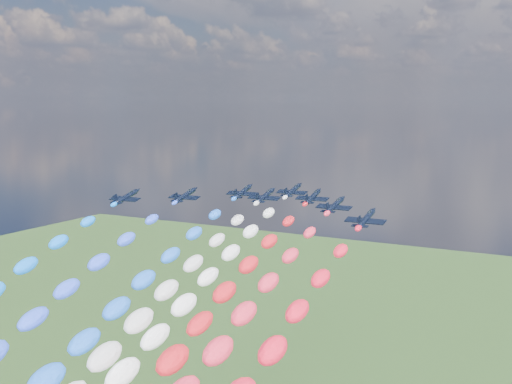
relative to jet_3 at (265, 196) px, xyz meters
The scene contains 10 objects.
jet_0 35.00m from the jet_3, 148.43° to the right, with size 8.44×11.31×2.49m, color black, non-canonical shape.
jet_1 20.40m from the jet_3, 154.19° to the right, with size 8.44×11.31×2.49m, color black, non-canonical shape.
jet_2 9.59m from the jet_3, 155.60° to the left, with size 8.44×11.31×2.49m, color black, non-canonical shape.
trail_2 68.32m from the jet_3, 97.95° to the right, with size 6.01×129.60×56.05m, color blue, non-canonical shape.
jet_3 is the anchor object (origin of this frame).
jet_4 12.58m from the jet_3, 81.55° to the left, with size 8.44×11.31×2.49m, color black, non-canonical shape.
trail_4 60.05m from the jet_3, 88.04° to the right, with size 6.01×129.60×56.05m, color white, non-canonical shape.
jet_5 12.08m from the jet_3, 21.52° to the left, with size 8.44×11.31×2.49m, color black, non-canonical shape.
jet_6 21.96m from the jet_3, 15.09° to the right, with size 8.44×11.31×2.49m, color black, non-canonical shape.
jet_7 38.56m from the jet_3, 29.73° to the right, with size 8.44×11.31×2.49m, color black, non-canonical shape.
Camera 1 is at (77.41, -139.41, 119.91)m, focal length 47.59 mm.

